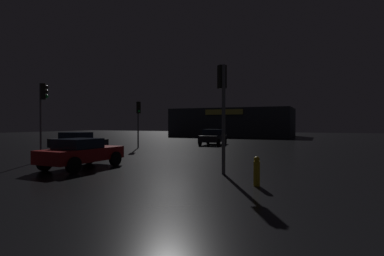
% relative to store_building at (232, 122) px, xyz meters
% --- Properties ---
extents(ground_plane, '(120.00, 120.00, 0.00)m').
position_rel_store_building_xyz_m(ground_plane, '(5.48, -33.93, -2.35)').
color(ground_plane, black).
extents(store_building, '(20.04, 10.04, 4.70)m').
position_rel_store_building_xyz_m(store_building, '(0.00, 0.00, 0.00)').
color(store_building, '#33383D').
rests_on(store_building, ground).
extents(traffic_signal_main, '(0.43, 0.41, 4.39)m').
position_rel_store_building_xyz_m(traffic_signal_main, '(-0.14, -38.83, 1.06)').
color(traffic_signal_main, '#595B60').
rests_on(traffic_signal_main, ground).
extents(traffic_signal_opposite, '(0.43, 0.41, 4.02)m').
position_rel_store_building_xyz_m(traffic_signal_opposite, '(-0.31, -28.86, 0.60)').
color(traffic_signal_opposite, '#595B60').
rests_on(traffic_signal_opposite, ground).
extents(traffic_signal_cross_left, '(0.42, 0.42, 4.58)m').
position_rel_store_building_xyz_m(traffic_signal_cross_left, '(10.55, -39.07, 0.86)').
color(traffic_signal_cross_left, '#595B60').
rests_on(traffic_signal_cross_left, ground).
extents(car_near, '(2.12, 4.13, 1.41)m').
position_rel_store_building_xyz_m(car_near, '(3.93, -40.21, -1.60)').
color(car_near, '#A51414').
rests_on(car_near, ground).
extents(car_far, '(4.35, 2.00, 1.48)m').
position_rel_store_building_xyz_m(car_far, '(-2.39, -33.89, -1.59)').
color(car_far, black).
rests_on(car_far, ground).
extents(car_crossing, '(2.29, 4.28, 1.55)m').
position_rel_store_building_xyz_m(car_crossing, '(4.29, -22.43, -1.56)').
color(car_crossing, black).
rests_on(car_crossing, ground).
extents(fire_hydrant, '(0.22, 0.22, 1.01)m').
position_rel_store_building_xyz_m(fire_hydrant, '(12.39, -41.04, -1.85)').
color(fire_hydrant, gold).
rests_on(fire_hydrant, ground).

